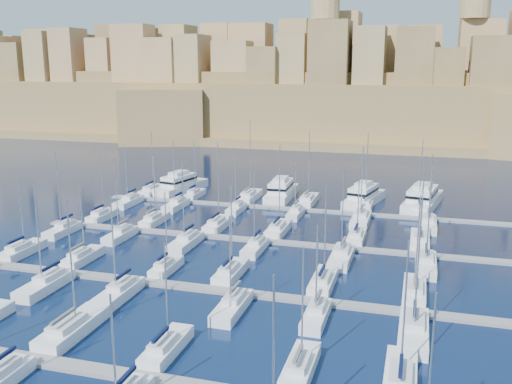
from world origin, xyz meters
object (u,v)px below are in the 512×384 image
(sailboat_2, at_px, (73,328))
(motor_yacht_c, at_px, (364,196))
(sailboat_4, at_px, (300,367))
(motor_yacht_a, at_px, (180,185))
(motor_yacht_b, at_px, (281,191))
(motor_yacht_d, at_px, (423,198))

(sailboat_2, xyz_separation_m, motor_yacht_c, (24.77, 68.77, 0.96))
(sailboat_4, xyz_separation_m, motor_yacht_a, (-42.98, 69.91, 1.00))
(motor_yacht_a, bearing_deg, motor_yacht_c, -0.18)
(motor_yacht_c, bearing_deg, motor_yacht_b, 179.80)
(motor_yacht_a, relative_size, motor_yacht_b, 1.04)
(motor_yacht_d, bearing_deg, motor_yacht_a, -178.53)
(sailboat_2, height_order, motor_yacht_d, sailboat_2)
(sailboat_2, relative_size, motor_yacht_b, 0.99)
(motor_yacht_a, bearing_deg, motor_yacht_d, 1.47)
(motor_yacht_b, distance_m, motor_yacht_c, 17.96)
(motor_yacht_b, bearing_deg, motor_yacht_a, 179.84)
(sailboat_2, distance_m, motor_yacht_a, 71.03)
(sailboat_2, bearing_deg, motor_yacht_a, 104.04)
(sailboat_4, distance_m, motor_yacht_c, 69.80)
(sailboat_2, xyz_separation_m, motor_yacht_b, (6.80, 68.83, 0.96))
(motor_yacht_d, bearing_deg, motor_yacht_b, -177.23)
(motor_yacht_a, distance_m, motor_yacht_c, 42.00)
(sailboat_4, height_order, motor_yacht_a, sailboat_4)
(motor_yacht_d, bearing_deg, motor_yacht_c, -172.77)
(sailboat_4, bearing_deg, motor_yacht_d, 81.29)
(sailboat_4, bearing_deg, motor_yacht_c, 90.81)
(sailboat_2, distance_m, motor_yacht_d, 79.28)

